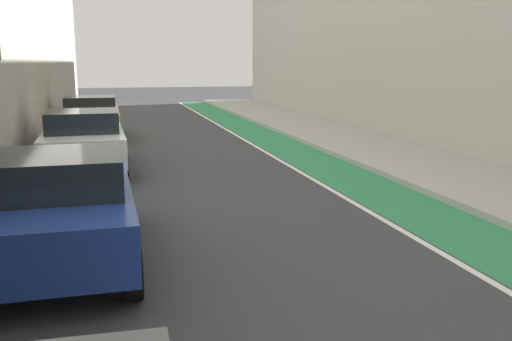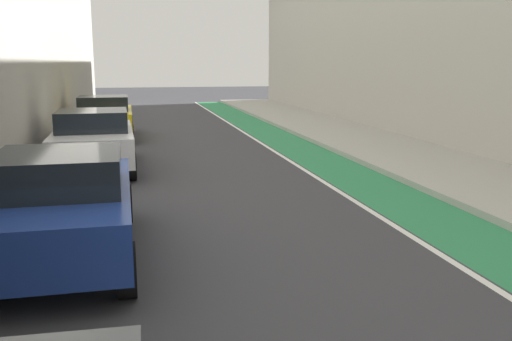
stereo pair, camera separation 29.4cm
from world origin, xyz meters
name	(u,v)px [view 1 (the left image)]	position (x,y,z in m)	size (l,w,h in m)	color
ground_plane	(200,165)	(0.00, 17.85, 0.00)	(96.16, 96.16, 0.00)	#38383D
bike_lane_paint	(291,149)	(3.19, 19.85, 0.00)	(1.60, 43.71, 0.00)	#2D8451
lane_divider_stripe	(263,151)	(2.29, 19.85, 0.00)	(0.12, 43.71, 0.00)	white
sidewalk_right	(365,144)	(5.72, 19.85, 0.07)	(3.46, 43.71, 0.14)	#A8A59E
building_facade_right	(420,7)	(8.65, 21.85, 4.63)	(2.40, 39.71, 9.26)	#B2ADA3
parked_sedan_blue	(62,206)	(-2.94, 11.04, 0.78)	(1.94, 4.28, 1.53)	navy
parked_sedan_white	(84,140)	(-2.94, 17.84, 0.79)	(2.08, 4.47, 1.53)	silver
parked_sedan_yellow_cab	(91,117)	(-2.94, 23.91, 0.79)	(2.00, 4.34, 1.53)	yellow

